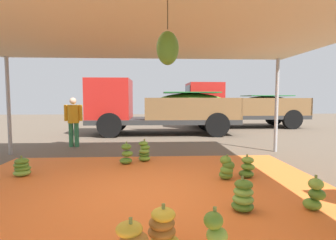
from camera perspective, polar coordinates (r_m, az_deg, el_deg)
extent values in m
plane|color=brown|center=(7.55, -4.62, -7.42)|extent=(40.00, 40.00, 0.00)
cube|color=orange|center=(4.66, -5.56, -15.01)|extent=(6.77, 5.56, 0.01)
cylinder|color=#9EA0A5|center=(8.66, -30.66, 2.55)|extent=(0.10, 0.10, 2.72)
cylinder|color=#9EA0A5|center=(8.49, 21.98, 2.82)|extent=(0.10, 0.10, 2.72)
cube|color=beige|center=(4.55, -5.84, 19.60)|extent=(8.00, 7.00, 0.06)
cylinder|color=#4C422D|center=(3.10, -0.08, 22.35)|extent=(0.01, 0.01, 0.41)
ellipsoid|color=#477523|center=(3.00, -0.08, 14.95)|extent=(0.24, 0.24, 0.36)
ellipsoid|color=#60932D|center=(6.82, -5.00, -8.10)|extent=(0.31, 0.31, 0.12)
ellipsoid|color=#477523|center=(6.86, -5.08, -7.25)|extent=(0.30, 0.30, 0.12)
ellipsoid|color=#75A83D|center=(6.79, -5.06, -6.58)|extent=(0.29, 0.29, 0.12)
ellipsoid|color=#60932D|center=(6.79, -4.89, -5.79)|extent=(0.32, 0.32, 0.12)
ellipsoid|color=#60932D|center=(6.81, -5.26, -4.98)|extent=(0.30, 0.30, 0.12)
cylinder|color=olive|center=(6.77, -5.02, -4.52)|extent=(0.04, 0.04, 0.12)
ellipsoid|color=#477523|center=(4.06, 15.46, -17.10)|extent=(0.39, 0.39, 0.13)
ellipsoid|color=#75A83D|center=(4.01, 15.58, -15.84)|extent=(0.31, 0.31, 0.13)
ellipsoid|color=#75A83D|center=(4.00, 15.65, -14.40)|extent=(0.38, 0.38, 0.13)
ellipsoid|color=#477523|center=(3.98, 15.71, -13.00)|extent=(0.35, 0.35, 0.13)
cylinder|color=olive|center=(3.95, 15.44, -12.19)|extent=(0.04, 0.04, 0.12)
ellipsoid|color=#75A83D|center=(6.26, -28.49, -9.76)|extent=(0.44, 0.44, 0.13)
ellipsoid|color=#518428|center=(6.28, -28.39, -9.02)|extent=(0.43, 0.43, 0.13)
ellipsoid|color=#518428|center=(6.27, -28.63, -8.33)|extent=(0.30, 0.30, 0.13)
ellipsoid|color=#518428|center=(6.25, -28.56, -7.67)|extent=(0.37, 0.37, 0.13)
cylinder|color=olive|center=(6.22, -28.60, -7.16)|extent=(0.04, 0.04, 0.12)
ellipsoid|color=#60932D|center=(4.43, 28.18, -15.41)|extent=(0.32, 0.32, 0.16)
ellipsoid|color=#477523|center=(4.38, 28.97, -13.58)|extent=(0.29, 0.29, 0.16)
ellipsoid|color=#75A83D|center=(4.31, 28.81, -11.77)|extent=(0.28, 0.28, 0.16)
cylinder|color=olive|center=(4.31, 28.80, -10.92)|extent=(0.04, 0.04, 0.12)
ellipsoid|color=#75A83D|center=(2.85, 10.34, -22.89)|extent=(0.28, 0.28, 0.17)
ellipsoid|color=#518428|center=(2.75, 9.57, -20.23)|extent=(0.24, 0.24, 0.17)
cylinder|color=olive|center=(2.76, 9.88, -18.82)|extent=(0.04, 0.04, 0.12)
ellipsoid|color=#996628|center=(2.74, -7.22, -23.92)|extent=(0.39, 0.39, 0.14)
ellipsoid|color=gold|center=(2.74, -8.21, -21.87)|extent=(0.36, 0.36, 0.14)
cylinder|color=olive|center=(2.69, -7.91, -20.95)|extent=(0.04, 0.04, 0.12)
ellipsoid|color=#518428|center=(5.42, 12.14, -11.24)|extent=(0.37, 0.37, 0.17)
ellipsoid|color=#60932D|center=(5.37, 12.29, -10.35)|extent=(0.30, 0.30, 0.17)
ellipsoid|color=#477523|center=(5.37, 12.67, -9.34)|extent=(0.30, 0.30, 0.17)
ellipsoid|color=#60932D|center=(5.36, 12.10, -8.32)|extent=(0.29, 0.29, 0.17)
cylinder|color=olive|center=(5.33, 12.42, -7.74)|extent=(0.04, 0.04, 0.12)
ellipsoid|color=#477523|center=(5.65, 16.22, -10.86)|extent=(0.41, 0.41, 0.14)
ellipsoid|color=#60932D|center=(5.65, 16.56, -9.48)|extent=(0.36, 0.36, 0.14)
ellipsoid|color=#6B9E38|center=(5.63, 16.51, -8.15)|extent=(0.25, 0.25, 0.14)
cylinder|color=olive|center=(5.60, 16.39, -7.57)|extent=(0.04, 0.04, 0.12)
ellipsoid|color=#518428|center=(6.58, -8.92, -8.51)|extent=(0.39, 0.39, 0.15)
ellipsoid|color=#60932D|center=(6.55, -8.61, -7.05)|extent=(0.36, 0.36, 0.15)
ellipsoid|color=#518428|center=(6.50, -8.83, -5.61)|extent=(0.27, 0.27, 0.15)
cylinder|color=olive|center=(6.51, -8.79, -5.06)|extent=(0.04, 0.04, 0.12)
ellipsoid|color=#996628|center=(3.05, -1.34, -22.50)|extent=(0.38, 0.38, 0.14)
ellipsoid|color=#996628|center=(3.01, -1.32, -20.93)|extent=(0.36, 0.36, 0.14)
ellipsoid|color=gold|center=(2.96, -1.01, -19.36)|extent=(0.30, 0.30, 0.14)
cylinder|color=olive|center=(2.92, -0.99, -18.39)|extent=(0.04, 0.04, 0.12)
cube|color=#2D2D2D|center=(11.91, -1.04, -0.11)|extent=(6.43, 2.28, 0.20)
cube|color=red|center=(12.02, -12.15, 4.36)|extent=(1.81, 2.07, 1.70)
cube|color=#232D38|center=(12.21, -16.41, 5.88)|extent=(0.04, 1.79, 0.75)
cube|color=brown|center=(10.91, 5.54, 2.34)|extent=(3.98, 0.11, 0.90)
cube|color=brown|center=(13.04, 4.17, 2.70)|extent=(3.98, 0.11, 0.90)
cube|color=brown|center=(12.38, 13.77, 2.49)|extent=(0.10, 2.24, 0.90)
ellipsoid|color=#518428|center=(11.97, 4.80, 3.04)|extent=(3.51, 1.90, 1.11)
cube|color=#237533|center=(11.97, 4.82, 5.79)|extent=(2.40, 1.72, 0.04)
cylinder|color=black|center=(11.05, -12.26, -1.10)|extent=(1.00, 0.29, 1.00)
cylinder|color=black|center=(13.05, -10.79, -0.23)|extent=(1.00, 0.29, 1.00)
cylinder|color=black|center=(11.19, 10.35, -1.00)|extent=(1.00, 0.29, 1.00)
cylinder|color=black|center=(13.17, 8.34, -0.15)|extent=(1.00, 0.29, 1.00)
cube|color=#2D2D2D|center=(15.36, 15.89, 0.76)|extent=(6.32, 2.35, 0.20)
cube|color=red|center=(14.72, 7.61, 4.43)|extent=(1.78, 2.13, 1.70)
cube|color=#232D38|center=(14.58, 4.16, 5.80)|extent=(0.04, 1.83, 0.75)
cube|color=brown|center=(14.77, 21.77, 2.60)|extent=(3.91, 0.11, 0.90)
cube|color=brown|center=(16.80, 18.52, 2.88)|extent=(3.91, 0.11, 0.90)
cube|color=brown|center=(16.64, 26.09, 2.64)|extent=(0.10, 2.29, 0.90)
ellipsoid|color=#477523|center=(15.78, 20.05, 2.93)|extent=(3.45, 1.96, 1.00)
cube|color=#237533|center=(15.77, 20.10, 4.82)|extent=(2.36, 1.76, 0.04)
cylinder|color=black|center=(13.77, 8.93, 0.04)|extent=(1.00, 0.29, 1.00)
cylinder|color=black|center=(15.81, 7.28, 0.63)|extent=(1.00, 0.29, 1.00)
cylinder|color=black|center=(15.28, 24.80, 0.12)|extent=(1.00, 0.29, 1.00)
cylinder|color=black|center=(17.15, 21.47, 0.65)|extent=(1.00, 0.29, 1.00)
cylinder|color=#337A4C|center=(9.31, -19.81, -2.97)|extent=(0.15, 0.15, 0.78)
cylinder|color=#337A4C|center=(9.26, -18.76, -2.98)|extent=(0.15, 0.15, 0.78)
cylinder|color=orange|center=(9.23, -19.40, 1.23)|extent=(0.36, 0.36, 0.58)
cylinder|color=orange|center=(9.29, -20.80, 1.41)|extent=(0.11, 0.11, 0.52)
cylinder|color=orange|center=(9.16, -17.99, 1.45)|extent=(0.11, 0.11, 0.52)
sphere|color=tan|center=(9.21, -19.47, 3.83)|extent=(0.21, 0.21, 0.21)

